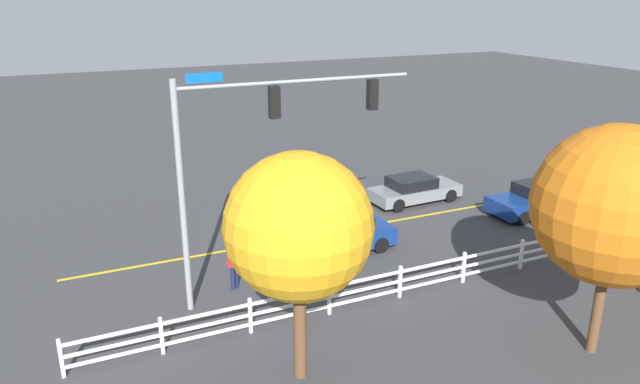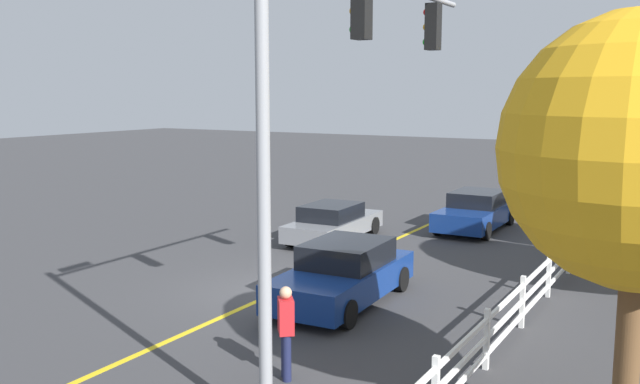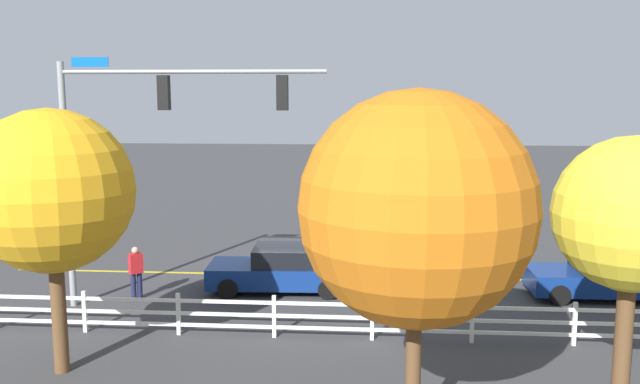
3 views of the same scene
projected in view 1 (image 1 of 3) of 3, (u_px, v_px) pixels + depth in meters
The scene contains 10 objects.
ground_plane at pixel (315, 235), 24.84m from camera, with size 120.00×120.00×0.00m, color #38383A.
lane_center_stripe at pixel (396, 220), 26.41m from camera, with size 28.00×0.16×0.01m, color gold.
signal_assembly at pixel (253, 142), 18.31m from camera, with size 7.87×0.37×7.49m.
car_0 at pixel (414, 189), 28.55m from camera, with size 4.53×2.02×1.29m.
car_1 at pixel (335, 235), 23.04m from camera, with size 4.75×2.18×1.48m.
car_2 at pixel (538, 199), 27.11m from camera, with size 4.64×2.00×1.42m.
pedestrian at pixel (234, 263), 20.13m from camera, with size 0.47×0.45×1.69m.
white_rail_fence at pixel (464, 267), 20.62m from camera, with size 26.10×0.10×1.15m.
tree_0 at pixel (299, 227), 14.40m from camera, with size 3.71×3.71×6.14m.
tree_2 at pixel (615, 206), 15.45m from camera, with size 4.32×4.32×6.56m.
Camera 1 is at (9.32, 20.95, 9.73)m, focal length 33.21 mm.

